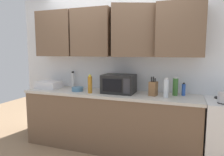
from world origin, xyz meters
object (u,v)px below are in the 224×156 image
(microwave, at_px, (119,84))
(knife_block, at_px, (153,88))
(bottle_green_oil, at_px, (175,86))
(dish_rack, at_px, (49,85))
(bottle_white_jar, at_px, (73,80))
(bottle_clear_tall, at_px, (166,88))
(bowl_ceramic_small, at_px, (78,89))
(bottle_amber_vinegar, at_px, (90,85))
(bottle_blue_cleaner, at_px, (184,90))

(microwave, height_order, knife_block, microwave)
(microwave, relative_size, bottle_green_oil, 1.77)
(dish_rack, xyz_separation_m, bottle_white_jar, (0.34, 0.22, 0.08))
(bottle_clear_tall, bearing_deg, dish_rack, 177.99)
(dish_rack, xyz_separation_m, knife_block, (1.78, -0.00, 0.04))
(bottle_clear_tall, bearing_deg, bowl_ceramic_small, 179.91)
(bottle_amber_vinegar, height_order, bottle_clear_tall, bottle_amber_vinegar)
(bottle_amber_vinegar, xyz_separation_m, bottle_blue_cleaner, (1.34, 0.30, -0.05))
(bottle_clear_tall, relative_size, bowl_ceramic_small, 1.48)
(bottle_green_oil, relative_size, bottle_blue_cleaner, 1.46)
(bottle_white_jar, xyz_separation_m, bowl_ceramic_small, (0.25, -0.29, -0.10))
(microwave, xyz_separation_m, dish_rack, (-1.25, -0.02, -0.08))
(dish_rack, height_order, bottle_white_jar, bottle_white_jar)
(microwave, height_order, bottle_blue_cleaner, microwave)
(bottle_white_jar, bearing_deg, knife_block, -8.94)
(microwave, height_order, bowl_ceramic_small, microwave)
(knife_block, xyz_separation_m, bottle_clear_tall, (0.18, -0.07, 0.03))
(bottle_green_oil, height_order, bottle_amber_vinegar, bottle_amber_vinegar)
(knife_block, bearing_deg, bottle_clear_tall, -20.04)
(bottle_white_jar, height_order, bottle_clear_tall, bottle_white_jar)
(bottle_green_oil, xyz_separation_m, bottle_white_jar, (-1.74, 0.11, 0.00))
(knife_block, relative_size, bottle_white_jar, 0.97)
(bottle_white_jar, relative_size, bowl_ceramic_small, 1.53)
(bottle_clear_tall, xyz_separation_m, bowl_ceramic_small, (-1.37, 0.00, -0.10))
(microwave, height_order, bottle_clear_tall, microwave)
(dish_rack, distance_m, bottle_green_oil, 2.08)
(microwave, relative_size, bottle_white_jar, 1.70)
(knife_block, xyz_separation_m, bottle_green_oil, (0.30, 0.11, 0.03))
(bottle_amber_vinegar, relative_size, bowl_ceramic_small, 1.52)
(dish_rack, height_order, bowl_ceramic_small, dish_rack)
(bottle_clear_tall, bearing_deg, bottle_amber_vinegar, -175.95)
(bottle_amber_vinegar, bearing_deg, microwave, 23.03)
(dish_rack, bearing_deg, bottle_clear_tall, -2.01)
(bowl_ceramic_small, bearing_deg, dish_rack, 173.53)
(bottle_green_oil, xyz_separation_m, bowl_ceramic_small, (-1.49, -0.18, -0.10))
(dish_rack, bearing_deg, bottle_green_oil, 3.06)
(microwave, relative_size, bottle_amber_vinegar, 1.71)
(dish_rack, relative_size, bottle_clear_tall, 1.39)
(bottle_green_oil, height_order, bottle_blue_cleaner, bottle_green_oil)
(bottle_green_oil, distance_m, bottle_amber_vinegar, 1.25)
(bottle_green_oil, bearing_deg, bottle_blue_cleaner, 18.54)
(dish_rack, xyz_separation_m, bottle_amber_vinegar, (0.85, -0.15, 0.07))
(dish_rack, bearing_deg, bottle_white_jar, 33.57)
(bottle_amber_vinegar, height_order, bottle_blue_cleaner, bottle_amber_vinegar)
(bottle_green_oil, bearing_deg, bottle_amber_vinegar, -168.09)
(bottle_green_oil, bearing_deg, bowl_ceramic_small, -173.17)
(microwave, distance_m, knife_block, 0.53)
(bottle_clear_tall, bearing_deg, bottle_white_jar, 169.76)
(bottle_white_jar, bearing_deg, bottle_amber_vinegar, -36.02)
(bottle_clear_tall, bearing_deg, microwave, 172.52)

